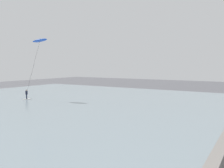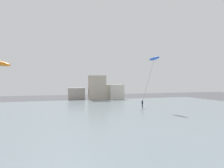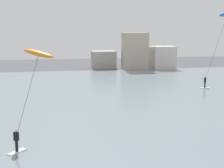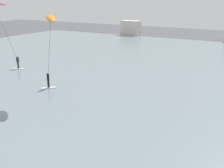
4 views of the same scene
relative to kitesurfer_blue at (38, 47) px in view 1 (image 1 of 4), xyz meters
name	(u,v)px [view 1 (image 1 of 4)]	position (x,y,z in m)	size (l,w,h in m)	color
kitesurfer_blue	(38,47)	(0.00, 0.00, 0.00)	(3.33, 3.32, 10.54)	silver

